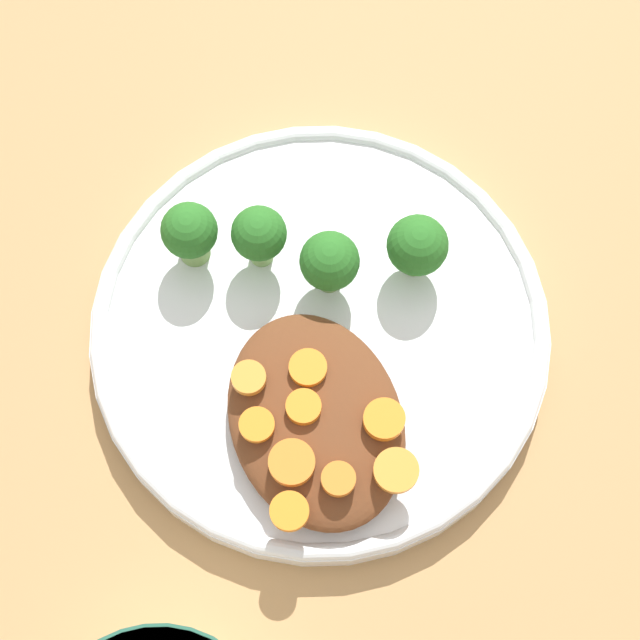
# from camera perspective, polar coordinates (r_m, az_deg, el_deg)

# --- Properties ---
(ground_plane) EXTENTS (4.00, 4.00, 0.00)m
(ground_plane) POSITION_cam_1_polar(r_m,az_deg,el_deg) (0.68, 0.00, -1.03)
(ground_plane) COLOR tan
(plate) EXTENTS (0.29, 0.29, 0.03)m
(plate) POSITION_cam_1_polar(r_m,az_deg,el_deg) (0.67, 0.00, -0.64)
(plate) COLOR white
(plate) RESTS_ON ground_plane
(stew_mound) EXTENTS (0.14, 0.10, 0.03)m
(stew_mound) POSITION_cam_1_polar(r_m,az_deg,el_deg) (0.63, -0.22, -5.35)
(stew_mound) COLOR brown
(stew_mound) RESTS_ON plate
(broccoli_floret_0) EXTENTS (0.04, 0.04, 0.05)m
(broccoli_floret_0) POSITION_cam_1_polar(r_m,az_deg,el_deg) (0.66, -6.95, 4.62)
(broccoli_floret_0) COLOR #759E51
(broccoli_floret_0) RESTS_ON plate
(broccoli_floret_1) EXTENTS (0.03, 0.03, 0.05)m
(broccoli_floret_1) POSITION_cam_1_polar(r_m,az_deg,el_deg) (0.65, -3.26, 4.53)
(broccoli_floret_1) COLOR #7FA85B
(broccoli_floret_1) RESTS_ON plate
(broccoli_floret_2) EXTENTS (0.04, 0.04, 0.05)m
(broccoli_floret_2) POSITION_cam_1_polar(r_m,az_deg,el_deg) (0.65, 0.51, 3.09)
(broccoli_floret_2) COLOR #759E51
(broccoli_floret_2) RESTS_ON plate
(broccoli_floret_3) EXTENTS (0.04, 0.04, 0.05)m
(broccoli_floret_3) POSITION_cam_1_polar(r_m,az_deg,el_deg) (0.65, 5.21, 3.93)
(broccoli_floret_3) COLOR #7FA85B
(broccoli_floret_3) RESTS_ON plate
(carrot_slice_0) EXTENTS (0.02, 0.02, 0.01)m
(carrot_slice_0) POSITION_cam_1_polar(r_m,az_deg,el_deg) (0.63, -0.65, -2.56)
(carrot_slice_0) COLOR orange
(carrot_slice_0) RESTS_ON stew_mound
(carrot_slice_1) EXTENTS (0.02, 0.02, 0.01)m
(carrot_slice_1) POSITION_cam_1_polar(r_m,az_deg,el_deg) (0.62, 3.44, -5.31)
(carrot_slice_1) COLOR orange
(carrot_slice_1) RESTS_ON stew_mound
(carrot_slice_2) EXTENTS (0.03, 0.03, 0.01)m
(carrot_slice_2) POSITION_cam_1_polar(r_m,az_deg,el_deg) (0.61, 4.09, -8.01)
(carrot_slice_2) COLOR orange
(carrot_slice_2) RESTS_ON stew_mound
(carrot_slice_3) EXTENTS (0.02, 0.02, 0.00)m
(carrot_slice_3) POSITION_cam_1_polar(r_m,az_deg,el_deg) (0.62, -3.39, -5.60)
(carrot_slice_3) COLOR orange
(carrot_slice_3) RESTS_ON stew_mound
(carrot_slice_4) EXTENTS (0.02, 0.02, 0.01)m
(carrot_slice_4) POSITION_cam_1_polar(r_m,az_deg,el_deg) (0.61, 0.99, -8.48)
(carrot_slice_4) COLOR orange
(carrot_slice_4) RESTS_ON stew_mound
(carrot_slice_5) EXTENTS (0.02, 0.02, 0.01)m
(carrot_slice_5) POSITION_cam_1_polar(r_m,az_deg,el_deg) (0.61, -1.65, -10.17)
(carrot_slice_5) COLOR orange
(carrot_slice_5) RESTS_ON stew_mound
(carrot_slice_6) EXTENTS (0.03, 0.03, 0.01)m
(carrot_slice_6) POSITION_cam_1_polar(r_m,az_deg,el_deg) (0.61, -1.52, -7.61)
(carrot_slice_6) COLOR orange
(carrot_slice_6) RESTS_ON stew_mound
(carrot_slice_7) EXTENTS (0.02, 0.02, 0.01)m
(carrot_slice_7) POSITION_cam_1_polar(r_m,az_deg,el_deg) (0.62, -3.82, -3.10)
(carrot_slice_7) COLOR orange
(carrot_slice_7) RESTS_ON stew_mound
(carrot_slice_8) EXTENTS (0.02, 0.02, 0.01)m
(carrot_slice_8) POSITION_cam_1_polar(r_m,az_deg,el_deg) (0.62, -0.88, -4.65)
(carrot_slice_8) COLOR orange
(carrot_slice_8) RESTS_ON stew_mound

